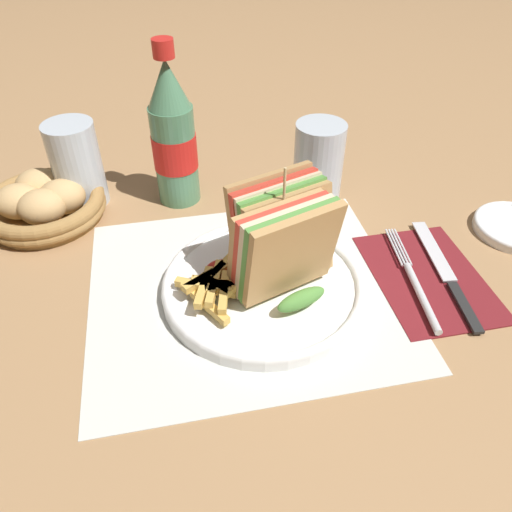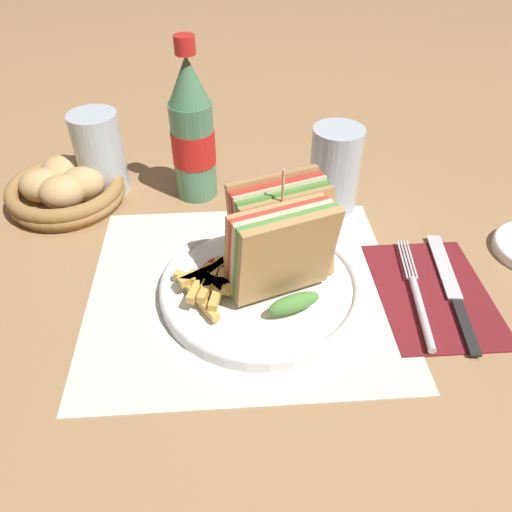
# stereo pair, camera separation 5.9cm
# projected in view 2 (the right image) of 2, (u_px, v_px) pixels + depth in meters

# --- Properties ---
(ground_plane) EXTENTS (4.00, 4.00, 0.00)m
(ground_plane) POSITION_uv_depth(u_px,v_px,m) (260.00, 277.00, 0.62)
(ground_plane) COLOR #9E754C
(placemat) EXTENTS (0.37, 0.33, 0.00)m
(placemat) POSITION_uv_depth(u_px,v_px,m) (244.00, 288.00, 0.61)
(placemat) COLOR silver
(placemat) RESTS_ON ground_plane
(plate_main) EXTENTS (0.24, 0.24, 0.02)m
(plate_main) POSITION_uv_depth(u_px,v_px,m) (257.00, 286.00, 0.60)
(plate_main) COLOR white
(plate_main) RESTS_ON ground_plane
(club_sandwich) EXTENTS (0.13, 0.14, 0.15)m
(club_sandwich) POSITION_uv_depth(u_px,v_px,m) (281.00, 242.00, 0.56)
(club_sandwich) COLOR tan
(club_sandwich) RESTS_ON plate_main
(fries_pile) EXTENTS (0.10, 0.10, 0.02)m
(fries_pile) POSITION_uv_depth(u_px,v_px,m) (211.00, 281.00, 0.57)
(fries_pile) COLOR gold
(fries_pile) RESTS_ON plate_main
(ketchup_blob) EXTENTS (0.04, 0.04, 0.01)m
(ketchup_blob) POSITION_uv_depth(u_px,v_px,m) (222.00, 267.00, 0.60)
(ketchup_blob) COLOR maroon
(ketchup_blob) RESTS_ON plate_main
(napkin) EXTENTS (0.13, 0.19, 0.00)m
(napkin) POSITION_uv_depth(u_px,v_px,m) (433.00, 292.00, 0.60)
(napkin) COLOR maroon
(napkin) RESTS_ON ground_plane
(fork) EXTENTS (0.03, 0.19, 0.01)m
(fork) POSITION_uv_depth(u_px,v_px,m) (418.00, 300.00, 0.58)
(fork) COLOR silver
(fork) RESTS_ON napkin
(knife) EXTENTS (0.04, 0.20, 0.00)m
(knife) POSITION_uv_depth(u_px,v_px,m) (453.00, 290.00, 0.60)
(knife) COLOR black
(knife) RESTS_ON napkin
(coke_bottle_near) EXTENTS (0.06, 0.06, 0.23)m
(coke_bottle_near) POSITION_uv_depth(u_px,v_px,m) (192.00, 133.00, 0.71)
(coke_bottle_near) COLOR #4C7F5B
(coke_bottle_near) RESTS_ON ground_plane
(glass_near) EXTENTS (0.07, 0.07, 0.12)m
(glass_near) POSITION_uv_depth(u_px,v_px,m) (334.00, 175.00, 0.71)
(glass_near) COLOR silver
(glass_near) RESTS_ON ground_plane
(glass_far) EXTENTS (0.07, 0.07, 0.12)m
(glass_far) POSITION_uv_depth(u_px,v_px,m) (101.00, 158.00, 0.74)
(glass_far) COLOR silver
(glass_far) RESTS_ON ground_plane
(bread_basket) EXTENTS (0.17, 0.17, 0.06)m
(bread_basket) POSITION_uv_depth(u_px,v_px,m) (65.00, 189.00, 0.73)
(bread_basket) COLOR olive
(bread_basket) RESTS_ON ground_plane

